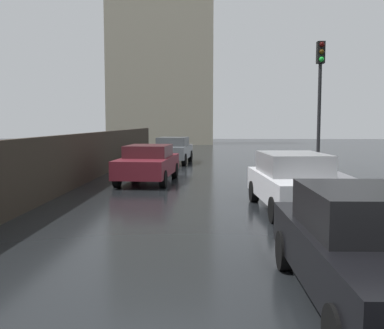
# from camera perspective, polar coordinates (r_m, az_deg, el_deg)

# --- Properties ---
(car_maroon_mid_road) EXTENTS (2.10, 4.54, 1.43)m
(car_maroon_mid_road) POSITION_cam_1_polar(r_m,az_deg,el_deg) (17.53, -5.55, 0.21)
(car_maroon_mid_road) COLOR maroon
(car_maroon_mid_road) RESTS_ON ground
(car_white_far_ahead) EXTENTS (2.10, 4.36, 1.50)m
(car_white_far_ahead) POSITION_cam_1_polar(r_m,az_deg,el_deg) (12.06, 12.75, -2.06)
(car_white_far_ahead) COLOR silver
(car_white_far_ahead) RESTS_ON ground
(car_grey_behind_camera) EXTENTS (2.11, 4.20, 1.47)m
(car_grey_behind_camera) POSITION_cam_1_polar(r_m,az_deg,el_deg) (25.48, -2.44, 1.89)
(car_grey_behind_camera) COLOR slate
(car_grey_behind_camera) RESTS_ON ground
(car_black_far_lane) EXTENTS (1.87, 4.35, 1.48)m
(car_black_far_lane) POSITION_cam_1_polar(r_m,az_deg,el_deg) (6.11, 21.63, -9.76)
(car_black_far_lane) COLOR black
(car_black_far_lane) RESTS_ON ground
(traffic_light) EXTENTS (0.26, 0.39, 4.94)m
(traffic_light) POSITION_cam_1_polar(r_m,az_deg,el_deg) (16.48, 15.84, 9.37)
(traffic_light) COLOR black
(traffic_light) RESTS_ON sidewalk_strip
(distant_tower) EXTENTS (11.62, 7.71, 18.43)m
(distant_tower) POSITION_cam_1_polar(r_m,az_deg,el_deg) (49.26, -4.27, 13.37)
(distant_tower) COLOR #B2A88E
(distant_tower) RESTS_ON ground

